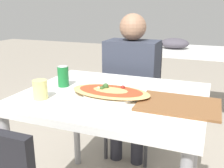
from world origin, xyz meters
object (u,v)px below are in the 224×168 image
person_seated (131,76)px  pizza_main (110,92)px  dining_table (113,109)px  drink_glass (40,89)px  chair_far_seated (135,93)px  soda_can (63,76)px

person_seated → pizza_main: size_ratio=2.63×
person_seated → pizza_main: person_seated is taller
dining_table → drink_glass: bearing=-146.9°
pizza_main → person_seated: bearing=97.5°
dining_table → pizza_main: size_ratio=2.23×
person_seated → drink_glass: (-0.24, -0.84, 0.11)m
pizza_main → dining_table: bearing=87.8°
chair_far_seated → person_seated: person_seated is taller
chair_far_seated → drink_glass: chair_far_seated is taller
dining_table → person_seated: (-0.09, 0.63, 0.03)m
pizza_main → soda_can: 0.34m
dining_table → soda_can: size_ratio=8.06×
pizza_main → soda_can: size_ratio=3.61×
pizza_main → drink_glass: (-0.32, -0.18, 0.03)m
drink_glass → pizza_main: bearing=28.8°
drink_glass → chair_far_seated: bearing=76.3°
chair_far_seated → drink_glass: 1.03m
chair_far_seated → pizza_main: (0.09, -0.79, 0.26)m
dining_table → chair_far_seated: size_ratio=1.06×
soda_can → chair_far_seated: bearing=71.5°
drink_glass → soda_can: bearing=91.7°
soda_can → pizza_main: bearing=-10.3°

